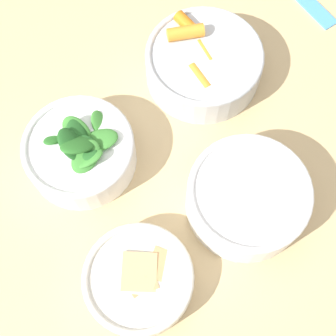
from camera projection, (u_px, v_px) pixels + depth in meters
ground_plane at (168, 244)px, 1.43m from camera, size 10.00×10.00×0.00m
dining_table at (168, 163)px, 0.83m from camera, size 1.17×0.86×0.76m
bowl_carrots at (203, 63)px, 0.73m from camera, size 0.18×0.18×0.07m
bowl_greens at (80, 150)px, 0.67m from camera, size 0.16×0.16×0.10m
bowl_beans_hotdog at (247, 198)px, 0.65m from camera, size 0.17×0.17×0.07m
bowl_cookies at (139, 279)px, 0.62m from camera, size 0.15×0.15×0.05m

